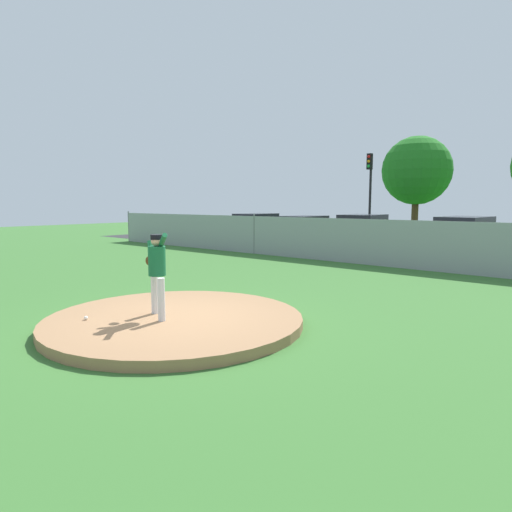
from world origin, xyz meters
The scene contains 12 objects.
ground_plane centered at (0.00, 6.00, 0.00)m, with size 80.00×80.00×0.00m, color #386B2D.
asphalt_strip centered at (0.00, 14.50, 0.00)m, with size 44.00×7.00×0.01m, color #2B2B2D.
pitchers_mound centered at (0.00, 0.00, 0.09)m, with size 4.84×4.84×0.18m, color #99704C.
pitcher_youth centered at (-0.19, -0.25, 1.14)m, with size 0.82×0.38×1.61m.
baseball centered at (-1.01, -1.26, 0.22)m, with size 0.07×0.07×0.07m, color white.
chainlink_fence centered at (0.00, 10.00, 0.86)m, with size 33.72×0.07×1.82m.
parked_car_navy centered at (-10.15, 14.07, 0.82)m, with size 1.93×4.45×1.71m.
parked_car_charcoal centered at (-3.66, 14.55, 0.83)m, with size 2.15×4.25×1.75m.
parked_car_slate centered at (1.07, 14.40, 0.84)m, with size 2.03×4.84×1.75m.
parked_car_teal centered at (-6.96, 14.36, 0.79)m, with size 1.81×4.32×1.63m.
traffic_light_near centered at (-5.44, 18.72, 3.49)m, with size 0.28×0.46×5.13m.
tree_leaning_west centered at (-4.95, 24.47, 4.44)m, with size 4.54×4.54×6.73m.
Camera 1 is at (6.53, -5.20, 2.32)m, focal length 31.02 mm.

